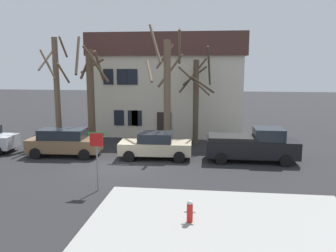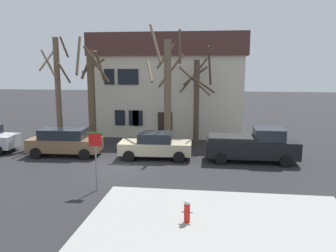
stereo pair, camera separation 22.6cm
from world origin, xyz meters
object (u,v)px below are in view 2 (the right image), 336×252
Objects in this scene: bicycle_leaning at (43,140)px; street_sign_pole at (95,150)px; tree_bare_mid at (91,91)px; tree_bare_far at (167,88)px; fire_hydrant at (187,211)px; car_beige_sedan at (155,145)px; building_main at (172,83)px; car_brown_wagon at (64,142)px; tree_bare_near at (58,87)px; pickup_truck_black at (253,145)px; tree_bare_end at (197,97)px.

street_sign_pole is at bearing -50.86° from bicycle_leaning.
tree_bare_far is (5.53, -0.56, 0.30)m from tree_bare_mid.
fire_hydrant is (2.32, -11.85, -3.59)m from tree_bare_far.
car_beige_sedan is 5.47× the size of fire_hydrant.
building_main is at bearing 94.28° from tree_bare_far.
tree_bare_far is 1.83× the size of car_brown_wagon.
pickup_truck_black is at bearing -15.04° from tree_bare_near.
tree_bare_near is 1.71× the size of car_beige_sedan.
car_beige_sedan is (-2.31, -4.09, -2.62)m from tree_bare_end.
street_sign_pole is at bearing -95.39° from building_main.
tree_bare_end is 4.00× the size of bicycle_leaning.
car_brown_wagon is 12.28m from fire_hydrant.
tree_bare_end is (7.51, 0.65, -0.40)m from tree_bare_mid.
car_beige_sedan is at bearing -96.54° from tree_bare_far.
tree_bare_end is (1.98, 1.21, -0.70)m from tree_bare_far.
car_beige_sedan is 1.64× the size of street_sign_pole.
tree_bare_end is at bearing 68.05° from street_sign_pole.
tree_bare_far is at bearing -6.13° from tree_bare_near.
tree_bare_near is 4.42× the size of bicycle_leaning.
car_brown_wagon is at bearing -152.78° from tree_bare_end.
street_sign_pole is at bearing -111.95° from tree_bare_end.
car_brown_wagon is (-5.62, -10.27, -3.24)m from building_main.
tree_bare_end is (10.18, 0.33, -0.65)m from tree_bare_near.
pickup_truck_black is at bearing -16.93° from tree_bare_mid.
tree_bare_mid is at bearing 146.54° from car_beige_sedan.
tree_bare_end is 11.49m from bicycle_leaning.
car_brown_wagon reaches higher than car_beige_sedan.
tree_bare_mid is (-4.99, -6.74, -0.31)m from building_main.
car_beige_sedan is 6.30m from street_sign_pole.
pickup_truck_black is (5.86, 0.07, 0.17)m from car_beige_sedan.
car_brown_wagon is at bearing -179.19° from pickup_truck_black.
tree_bare_end is at bearing 31.50° from tree_bare_far.
street_sign_pole is at bearing -57.74° from tree_bare_near.
car_beige_sedan reaches higher than bicycle_leaning.
tree_bare_far reaches higher than building_main.
car_beige_sedan is 0.84× the size of pickup_truck_black.
tree_bare_mid is (2.67, -0.32, -0.25)m from tree_bare_near.
pickup_truck_black is at bearing -59.00° from building_main.
car_brown_wagon is 2.63× the size of bicycle_leaning.
pickup_truck_black is 3.07× the size of bicycle_leaning.
car_beige_sedan is (5.83, 0.09, -0.09)m from car_brown_wagon.
building_main reaches higher than car_brown_wagon.
tree_bare_near is 2.82× the size of street_sign_pole.
car_beige_sedan is at bearing 0.93° from car_brown_wagon.
tree_bare_mid is 9.42× the size of fire_hydrant.
street_sign_pole is (-1.52, -16.14, -2.23)m from building_main.
building_main reaches higher than tree_bare_mid.
street_sign_pole is 11.06m from bicycle_leaning.
building_main is 15.14× the size of fire_hydrant.
car_beige_sedan is (5.20, -3.44, -3.02)m from tree_bare_mid.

